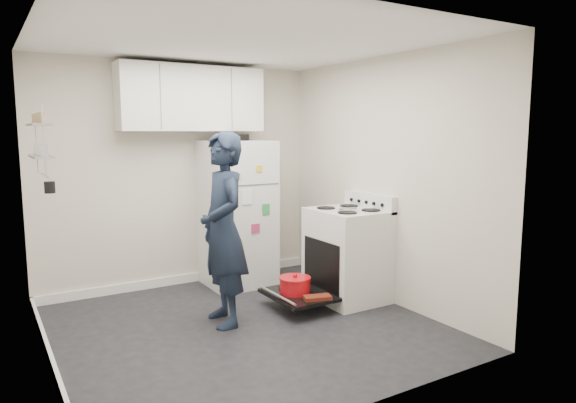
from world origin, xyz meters
TOP-DOWN VIEW (x-y plane):
  - room at (-0.03, 0.03)m, footprint 3.21×3.21m
  - electric_range at (1.26, 0.15)m, footprint 0.66×0.76m
  - open_oven_door at (0.66, 0.16)m, footprint 0.55×0.70m
  - refrigerator at (0.54, 1.25)m, footprint 0.72×0.74m
  - upper_cabinets at (0.10, 1.43)m, footprint 1.60×0.33m
  - wall_shelf_rack at (-1.52, 0.49)m, footprint 0.14×0.60m
  - person at (-0.10, 0.19)m, footprint 0.47×0.67m

SIDE VIEW (x-z plane):
  - open_oven_door at x=0.66m, z-range 0.08..0.31m
  - electric_range at x=1.26m, z-range -0.08..1.02m
  - refrigerator at x=0.54m, z-range -0.03..1.69m
  - person at x=-0.10m, z-range 0.00..1.74m
  - room at x=-0.03m, z-range -0.05..2.46m
  - wall_shelf_rack at x=-1.52m, z-range 1.37..1.98m
  - upper_cabinets at x=0.10m, z-range 1.75..2.45m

